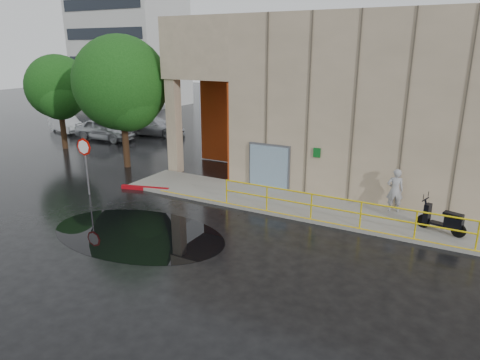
% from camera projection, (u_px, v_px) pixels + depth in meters
% --- Properties ---
extents(ground, '(120.00, 120.00, 0.00)m').
position_uv_depth(ground, '(195.00, 234.00, 15.61)').
color(ground, black).
rests_on(ground, ground).
extents(sidewalk, '(20.00, 3.00, 0.15)m').
position_uv_depth(sidewalk, '(338.00, 212.00, 17.54)').
color(sidewalk, gray).
rests_on(sidewalk, ground).
extents(building, '(20.00, 10.17, 8.00)m').
position_uv_depth(building, '(402.00, 97.00, 21.26)').
color(building, tan).
rests_on(building, ground).
extents(guardrail, '(9.56, 0.06, 1.03)m').
position_uv_depth(guardrail, '(335.00, 210.00, 16.11)').
color(guardrail, yellow).
rests_on(guardrail, sidewalk).
extents(distant_building, '(12.00, 8.08, 15.00)m').
position_uv_depth(distant_building, '(129.00, 39.00, 49.63)').
color(distant_building, beige).
rests_on(distant_building, ground).
extents(person, '(0.75, 0.60, 1.79)m').
position_uv_depth(person, '(395.00, 190.00, 17.17)').
color(person, '#98989C').
rests_on(person, sidewalk).
extents(scooter, '(1.77, 1.01, 1.34)m').
position_uv_depth(scooter, '(443.00, 212.00, 15.21)').
color(scooter, black).
rests_on(scooter, sidewalk).
extents(stop_sign, '(0.80, 0.11, 2.66)m').
position_uv_depth(stop_sign, '(85.00, 154.00, 19.30)').
color(stop_sign, slate).
rests_on(stop_sign, ground).
extents(red_curb, '(2.36, 0.81, 0.18)m').
position_uv_depth(red_curb, '(145.00, 188.00, 20.46)').
color(red_curb, '#9F0810').
rests_on(red_curb, ground).
extents(puddle, '(7.10, 4.55, 0.01)m').
position_uv_depth(puddle, '(138.00, 234.00, 15.68)').
color(puddle, black).
rests_on(puddle, ground).
extents(car_a, '(4.76, 2.14, 1.59)m').
position_uv_depth(car_a, '(105.00, 129.00, 31.46)').
color(car_a, '#B5B9BD').
rests_on(car_a, ground).
extents(car_b, '(4.26, 2.56, 1.32)m').
position_uv_depth(car_b, '(66.00, 124.00, 34.41)').
color(car_b, white).
rests_on(car_b, ground).
extents(car_c, '(5.30, 3.06, 1.44)m').
position_uv_depth(car_c, '(153.00, 126.00, 33.21)').
color(car_c, '#ADAEB4').
rests_on(car_c, ground).
extents(tree_near, '(5.12, 5.12, 7.26)m').
position_uv_depth(tree_near, '(123.00, 87.00, 23.11)').
color(tree_near, black).
rests_on(tree_near, ground).
extents(tree_far, '(4.10, 4.10, 6.16)m').
position_uv_depth(tree_far, '(58.00, 89.00, 27.68)').
color(tree_far, black).
rests_on(tree_far, ground).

